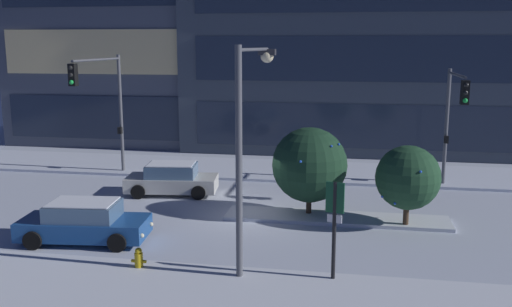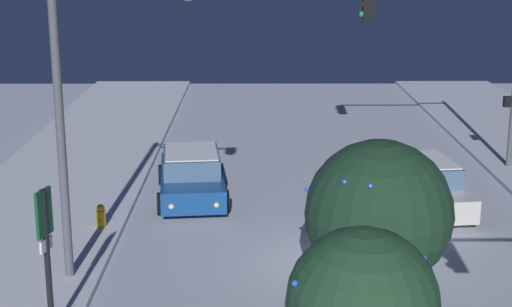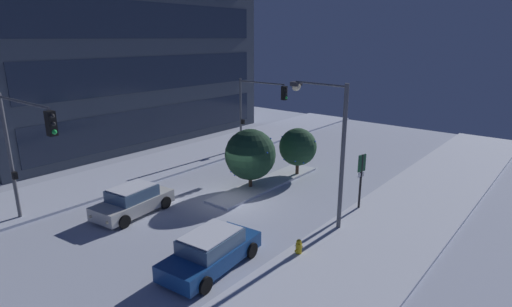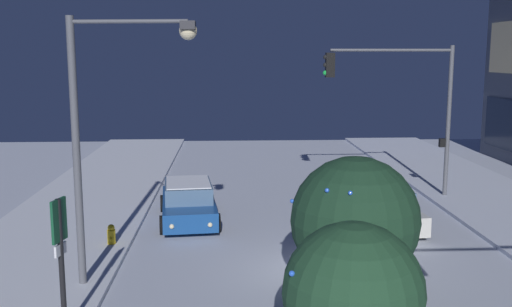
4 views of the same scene
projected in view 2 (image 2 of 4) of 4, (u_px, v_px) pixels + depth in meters
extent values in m
plane|color=silver|center=(346.00, 266.00, 18.97)|extent=(52.00, 52.00, 0.00)
cube|color=#19478C|center=(192.00, 181.00, 23.99)|extent=(4.69, 2.30, 0.66)
cube|color=slate|center=(191.00, 162.00, 23.83)|extent=(2.60, 1.91, 0.60)
cube|color=white|center=(191.00, 151.00, 23.74)|extent=(2.41, 1.78, 0.04)
sphere|color=#F9E5B2|center=(217.00, 205.00, 21.87)|extent=(0.16, 0.16, 0.16)
sphere|color=#F9E5B2|center=(171.00, 207.00, 21.74)|extent=(0.16, 0.16, 0.16)
cylinder|color=black|center=(225.00, 202.00, 22.70)|extent=(0.68, 0.29, 0.66)
cylinder|color=black|center=(161.00, 204.00, 22.51)|extent=(0.68, 0.29, 0.66)
cylinder|color=black|center=(219.00, 173.00, 25.57)|extent=(0.68, 0.29, 0.66)
cylinder|color=black|center=(162.00, 175.00, 25.38)|extent=(0.68, 0.29, 0.66)
cube|color=silver|center=(422.00, 191.00, 23.02)|extent=(4.42, 2.34, 0.66)
cube|color=slate|center=(423.00, 171.00, 22.87)|extent=(2.47, 1.92, 0.60)
cube|color=white|center=(424.00, 160.00, 22.78)|extent=(2.29, 1.79, 0.04)
sphere|color=#F9E5B2|center=(381.00, 173.00, 25.00)|extent=(0.16, 0.16, 0.16)
sphere|color=#F9E5B2|center=(419.00, 171.00, 25.15)|extent=(0.16, 0.16, 0.16)
cylinder|color=black|center=(378.00, 185.00, 24.30)|extent=(0.68, 0.30, 0.66)
cylinder|color=black|center=(435.00, 183.00, 24.53)|extent=(0.68, 0.30, 0.66)
cylinder|color=black|center=(406.00, 214.00, 21.62)|extent=(0.68, 0.30, 0.66)
cylinder|color=black|center=(470.00, 212.00, 21.85)|extent=(0.68, 0.30, 0.66)
cube|color=black|center=(368.00, 4.00, 25.66)|extent=(0.32, 0.36, 1.00)
sphere|color=black|center=(362.00, 4.00, 25.65)|extent=(0.20, 0.20, 0.20)
sphere|color=green|center=(362.00, 14.00, 25.74)|extent=(0.20, 0.20, 0.20)
cube|color=black|center=(507.00, 102.00, 26.51)|extent=(0.20, 0.24, 0.36)
cylinder|color=#565960|center=(61.00, 134.00, 17.23)|extent=(0.20, 0.20, 7.00)
cylinder|color=gold|center=(101.00, 221.00, 21.19)|extent=(0.26, 0.26, 0.59)
sphere|color=gold|center=(100.00, 208.00, 21.10)|extent=(0.22, 0.22, 0.22)
cylinder|color=gold|center=(102.00, 218.00, 21.36)|extent=(0.12, 0.10, 0.10)
cylinder|color=gold|center=(100.00, 222.00, 21.01)|extent=(0.12, 0.10, 0.10)
cylinder|color=black|center=(48.00, 266.00, 15.04)|extent=(0.12, 0.12, 3.09)
cube|color=#144C2D|center=(44.00, 213.00, 14.76)|extent=(0.55, 0.19, 0.91)
cube|color=white|center=(46.00, 245.00, 14.92)|extent=(0.44, 0.15, 0.24)
cylinder|color=#473323|center=(375.00, 291.00, 16.58)|extent=(0.22, 0.22, 0.87)
sphere|color=#193823|center=(379.00, 213.00, 16.13)|extent=(3.07, 3.07, 3.07)
sphere|color=blue|center=(404.00, 242.00, 17.29)|extent=(0.10, 0.10, 0.10)
sphere|color=blue|center=(345.00, 182.00, 15.02)|extent=(0.10, 0.10, 0.10)
sphere|color=blue|center=(394.00, 278.00, 15.14)|extent=(0.10, 0.10, 0.10)
sphere|color=blue|center=(394.00, 252.00, 17.25)|extent=(0.10, 0.10, 0.10)
sphere|color=blue|center=(307.00, 190.00, 16.24)|extent=(0.10, 0.10, 0.10)
sphere|color=blue|center=(370.00, 186.00, 14.76)|extent=(0.10, 0.10, 0.10)
sphere|color=#1E4228|center=(362.00, 303.00, 12.47)|extent=(2.48, 2.48, 2.48)
sphere|color=blue|center=(295.00, 283.00, 12.02)|extent=(0.10, 0.10, 0.10)
sphere|color=blue|center=(424.00, 258.00, 12.68)|extent=(0.10, 0.10, 0.10)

